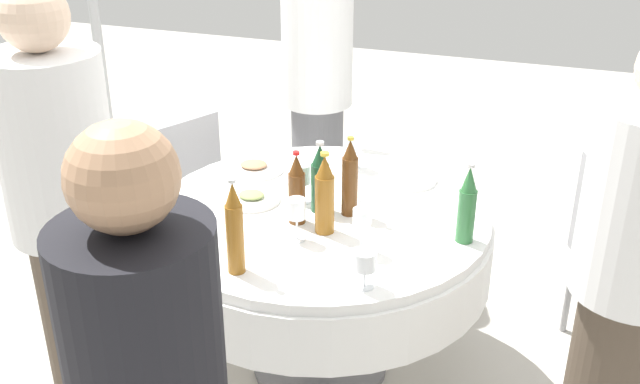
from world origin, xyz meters
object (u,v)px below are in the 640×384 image
object	(u,v)px
bottle_brown_front	(350,179)
bottle_amber_rear	(325,195)
wine_glass_rear	(296,211)
wine_glass_south	(362,221)
bottle_amber_mid	(235,229)
person_front	(317,103)
chair_far	(173,185)
dining_table	(320,244)
wine_glass_far	(365,263)
bottle_dark_green_north	(319,179)
person_mid	(70,236)
wine_glass_right	(353,143)
bottle_brown_right	(297,190)
chair_rear	(618,249)
plate_left	(254,167)
plate_south	(252,198)
person_north	(627,309)
plate_inner	(411,180)
wine_glass_near	(303,176)
bottle_green_near	(467,206)

from	to	relation	value
bottle_brown_front	bottle_amber_rear	distance (m)	0.17
wine_glass_rear	wine_glass_south	bearing A→B (deg)	-0.20
bottle_amber_mid	wine_glass_rear	bearing A→B (deg)	67.42
person_front	chair_far	xyz separation A→B (m)	(-0.56, -0.48, -0.32)
dining_table	wine_glass_far	bearing A→B (deg)	-55.73
bottle_dark_green_north	person_mid	distance (m)	0.91
dining_table	wine_glass_right	world-z (taller)	wine_glass_right
bottle_brown_right	wine_glass_south	world-z (taller)	bottle_brown_right
wine_glass_far	chair_rear	bearing A→B (deg)	49.70
bottle_brown_right	wine_glass_right	world-z (taller)	bottle_brown_right
bottle_brown_front	bottle_dark_green_north	bearing A→B (deg)	-173.97
bottle_brown_right	plate_left	bearing A→B (deg)	132.35
wine_glass_south	plate_south	size ratio (longest dim) A/B	0.72
bottle_brown_front	wine_glass_south	world-z (taller)	bottle_brown_front
wine_glass_far	person_north	size ratio (longest dim) A/B	0.08
bottle_amber_rear	chair_far	xyz separation A→B (m)	(-0.96, 0.57, -0.37)
plate_inner	person_north	distance (m)	1.18
bottle_brown_front	plate_south	bearing A→B (deg)	-176.45
person_mid	bottle_dark_green_north	bearing A→B (deg)	-89.97
wine_glass_far	person_mid	size ratio (longest dim) A/B	0.08
bottle_brown_right	chair_rear	size ratio (longest dim) A/B	0.32
bottle_dark_green_north	wine_glass_near	world-z (taller)	bottle_dark_green_north
plate_left	bottle_amber_rear	bearing A→B (deg)	-41.63
wine_glass_near	person_front	bearing A→B (deg)	106.08
wine_glass_near	person_front	distance (m)	0.89
dining_table	bottle_dark_green_north	bearing A→B (deg)	-138.89
wine_glass_far	person_north	bearing A→B (deg)	-2.29
bottle_brown_right	person_front	bearing A→B (deg)	105.69
bottle_brown_front	bottle_dark_green_north	xyz separation A→B (m)	(-0.12, -0.01, -0.02)
bottle_amber_rear	wine_glass_right	distance (m)	0.58
bottle_brown_right	wine_glass_near	xyz separation A→B (m)	(-0.04, 0.16, -0.02)
bottle_amber_mid	person_front	world-z (taller)	person_front
wine_glass_right	plate_south	world-z (taller)	wine_glass_right
dining_table	plate_south	bearing A→B (deg)	-177.12
bottle_amber_rear	wine_glass_far	world-z (taller)	bottle_amber_rear
plate_south	bottle_dark_green_north	bearing A→B (deg)	2.50
bottle_brown_right	wine_glass_south	bearing A→B (deg)	-23.89
bottle_brown_front	bottle_dark_green_north	world-z (taller)	bottle_brown_front
bottle_green_near	wine_glass_rear	bearing A→B (deg)	-161.15
wine_glass_south	person_front	bearing A→B (deg)	116.47
bottle_brown_right	person_mid	xyz separation A→B (m)	(-0.55, -0.58, 0.01)
plate_inner	person_north	bearing A→B (deg)	-46.74
bottle_brown_front	person_front	xyz separation A→B (m)	(-0.45, 0.89, -0.05)
plate_inner	bottle_green_near	bearing A→B (deg)	-55.52
bottle_brown_front	dining_table	bearing A→B (deg)	-174.83
bottle_amber_mid	wine_glass_near	bearing A→B (deg)	87.49
wine_glass_far	person_front	world-z (taller)	person_front
bottle_amber_rear	plate_south	distance (m)	0.40
bottle_amber_mid	chair_rear	bearing A→B (deg)	39.03
wine_glass_near	dining_table	bearing A→B (deg)	-26.61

